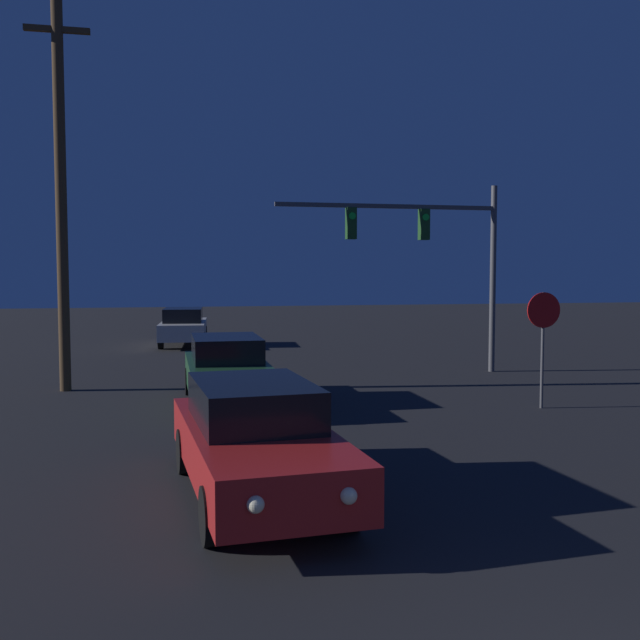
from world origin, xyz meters
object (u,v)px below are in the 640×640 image
object	(u,v)px
car_near	(256,439)
utility_pole	(61,187)
car_far	(184,326)
stop_sign	(543,327)
car_mid	(227,369)
traffic_signal_mast	(434,244)

from	to	relation	value
car_near	utility_pole	world-z (taller)	utility_pole
car_near	car_far	bearing A→B (deg)	-92.82
car_near	stop_sign	bearing A→B (deg)	-149.09
car_mid	car_far	distance (m)	13.57
car_near	traffic_signal_mast	distance (m)	12.79
car_near	traffic_signal_mast	size ratio (longest dim) A/B	0.74
car_far	car_near	bearing A→B (deg)	-84.28
traffic_signal_mast	stop_sign	bearing A→B (deg)	-86.24
car_mid	stop_sign	size ratio (longest dim) A/B	1.89
traffic_signal_mast	utility_pole	bearing A→B (deg)	-174.61
traffic_signal_mast	car_near	bearing A→B (deg)	-122.02
car_near	utility_pole	distance (m)	11.14
car_mid	traffic_signal_mast	size ratio (longest dim) A/B	0.72
car_near	traffic_signal_mast	xyz separation A→B (m)	(6.59, 10.54, 3.03)
car_mid	car_far	size ratio (longest dim) A/B	0.98
utility_pole	traffic_signal_mast	bearing A→B (deg)	5.39
car_far	stop_sign	size ratio (longest dim) A/B	1.92
car_mid	utility_pole	bearing A→B (deg)	-35.00
stop_sign	utility_pole	size ratio (longest dim) A/B	0.26
car_near	traffic_signal_mast	world-z (taller)	traffic_signal_mast
car_mid	traffic_signal_mast	bearing A→B (deg)	-150.26
car_mid	traffic_signal_mast	distance (m)	7.98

